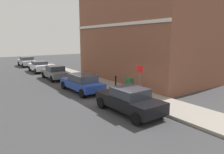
% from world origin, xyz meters
% --- Properties ---
extents(ground, '(80.00, 80.00, 0.00)m').
position_xyz_m(ground, '(0.00, 0.00, 0.00)').
color(ground, '#38383A').
extents(sidewalk, '(2.57, 30.00, 0.15)m').
position_xyz_m(sidewalk, '(1.92, 6.00, 0.07)').
color(sidewalk, gray).
rests_on(sidewalk, ground).
extents(corner_building, '(7.85, 13.02, 8.37)m').
position_xyz_m(corner_building, '(7.07, 4.51, 4.18)').
color(corner_building, brown).
rests_on(corner_building, ground).
extents(car_black, '(1.91, 4.18, 1.43)m').
position_xyz_m(car_black, '(-0.60, -2.48, 0.73)').
color(car_black, black).
rests_on(car_black, ground).
extents(car_blue, '(1.90, 4.32, 1.39)m').
position_xyz_m(car_blue, '(-0.63, 3.16, 0.73)').
color(car_blue, navy).
rests_on(car_blue, ground).
extents(car_grey, '(1.85, 3.95, 1.37)m').
position_xyz_m(car_grey, '(-0.55, 9.25, 0.70)').
color(car_grey, slate).
rests_on(car_grey, ground).
extents(car_white, '(1.83, 3.91, 1.34)m').
position_xyz_m(car_white, '(-0.53, 14.80, 0.71)').
color(car_white, silver).
rests_on(car_white, ground).
extents(car_silver, '(1.96, 4.15, 1.40)m').
position_xyz_m(car_silver, '(-0.51, 21.27, 0.73)').
color(car_silver, '#B7B7BC').
rests_on(car_silver, ground).
extents(utility_cabinet, '(0.46, 0.61, 1.15)m').
position_xyz_m(utility_cabinet, '(1.63, 0.22, 0.68)').
color(utility_cabinet, '#1E4C28').
rests_on(utility_cabinet, sidewalk).
extents(bollard_near_cabinet, '(0.14, 0.14, 1.04)m').
position_xyz_m(bollard_near_cabinet, '(1.73, 2.00, 0.70)').
color(bollard_near_cabinet, black).
rests_on(bollard_near_cabinet, sidewalk).
extents(bollard_far_kerb, '(0.14, 0.14, 1.04)m').
position_xyz_m(bollard_far_kerb, '(0.88, 3.81, 0.70)').
color(bollard_far_kerb, black).
rests_on(bollard_far_kerb, sidewalk).
extents(street_sign, '(0.08, 0.60, 2.30)m').
position_xyz_m(street_sign, '(1.04, -1.51, 1.66)').
color(street_sign, '#59595B').
rests_on(street_sign, sidewalk).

